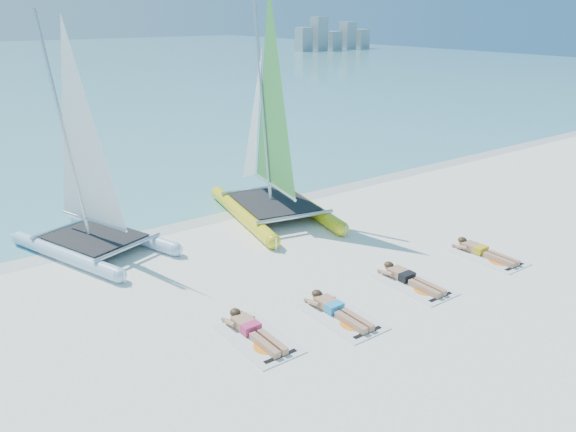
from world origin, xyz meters
The scene contains 13 objects.
ground centered at (0.00, 0.00, 0.00)m, with size 140.00×140.00×0.00m, color white.
wet_sand_strip centered at (0.00, 5.50, 0.00)m, with size 140.00×1.40×0.01m, color silver.
distant_skyline centered at (53.71, 62.00, 1.94)m, with size 14.00×2.00×5.00m.
catamaran_blue centered at (-3.21, 5.01, 1.85)m, with size 3.54×4.99×6.18m.
catamaran_yellow centered at (2.19, 4.83, 2.24)m, with size 3.47×5.74×7.12m.
towel_a centered at (-2.11, -1.15, 0.01)m, with size 1.00×1.85×0.02m, color silver.
sunbather_a centered at (-2.11, -0.95, 0.12)m, with size 0.37×1.73×0.26m.
towel_b centered at (-0.28, -1.50, 0.01)m, with size 1.00×1.85×0.02m, color silver.
sunbather_b centered at (-0.28, -1.31, 0.12)m, with size 0.37×1.73×0.26m.
towel_c centered at (2.01, -1.40, 0.01)m, with size 1.00×1.85×0.02m, color silver.
sunbather_c centered at (2.01, -1.21, 0.12)m, with size 0.37×1.73×0.26m.
towel_d centered at (4.70, -1.46, 0.01)m, with size 1.00×1.85×0.02m, color silver.
sunbather_d centered at (4.70, -1.27, 0.12)m, with size 0.37×1.73×0.26m.
Camera 1 is at (-7.12, -8.95, 5.91)m, focal length 35.00 mm.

